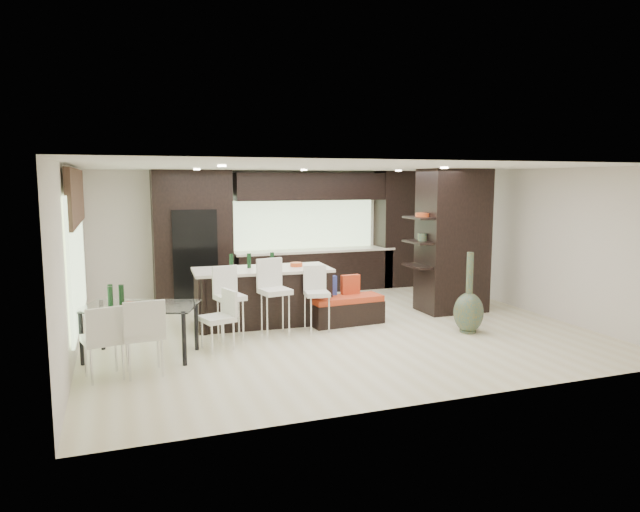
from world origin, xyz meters
name	(u,v)px	position (x,y,z in m)	size (l,w,h in m)	color
ground	(332,327)	(0.00, 0.00, 0.00)	(8.00, 8.00, 0.00)	beige
back_wall	(276,231)	(0.00, 3.50, 1.35)	(8.00, 0.02, 2.70)	silver
left_wall	(73,260)	(-4.00, 0.00, 1.35)	(0.02, 7.00, 2.70)	silver
right_wall	(527,240)	(4.00, 0.00, 1.35)	(0.02, 7.00, 2.70)	silver
ceiling	(332,167)	(0.00, 0.00, 2.70)	(8.00, 7.00, 0.02)	white
window_left	(77,258)	(-3.96, 0.20, 1.35)	(0.04, 3.20, 1.90)	#B2D199
window_back	(302,222)	(0.60, 3.46, 1.55)	(3.40, 0.04, 1.20)	#B2D199
stone_accent	(76,197)	(-3.93, 0.20, 2.25)	(0.08, 3.00, 0.80)	brown
ceiling_spots	(327,169)	(0.00, 0.25, 2.68)	(4.00, 3.00, 0.02)	white
back_cabinetry	(302,232)	(0.50, 3.17, 1.35)	(6.80, 0.68, 2.70)	black
refrigerator	(193,255)	(-1.90, 3.12, 0.95)	(0.90, 0.68, 1.90)	black
partition_column	(453,241)	(2.60, 0.40, 1.35)	(1.20, 0.80, 2.70)	black
kitchen_island	(263,296)	(-1.05, 0.64, 0.49)	(2.35, 1.01, 0.98)	black
stool_left	(230,311)	(-1.77, -0.17, 0.46)	(0.41, 0.41, 0.93)	silver
stool_mid	(275,305)	(-1.05, -0.18, 0.50)	(0.44, 0.44, 1.00)	silver
stool_right	(317,305)	(-0.33, -0.15, 0.44)	(0.39, 0.39, 0.87)	silver
bench	(346,310)	(0.32, 0.13, 0.25)	(1.28, 0.49, 0.49)	black
floor_vase	(469,293)	(1.99, -1.07, 0.66)	(0.49, 0.49, 1.33)	#414F37
dining_table	(141,331)	(-3.12, -0.64, 0.37)	(1.55, 0.87, 0.75)	white
chair_near	(144,339)	(-3.12, -1.41, 0.47)	(0.50, 0.50, 0.93)	silver
chair_far	(103,344)	(-3.61, -1.40, 0.44)	(0.48, 0.48, 0.88)	silver
chair_end	(218,323)	(-2.05, -0.64, 0.41)	(0.44, 0.44, 0.81)	silver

